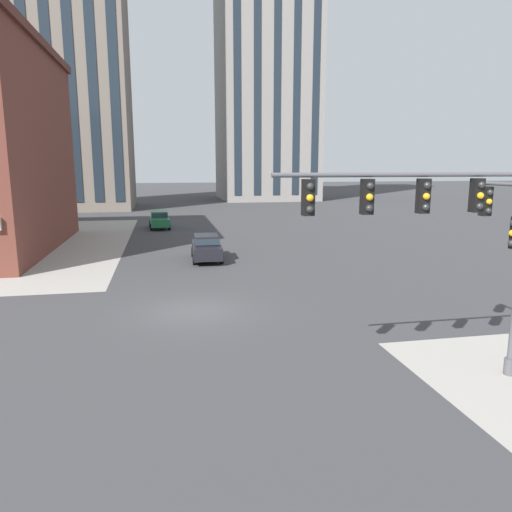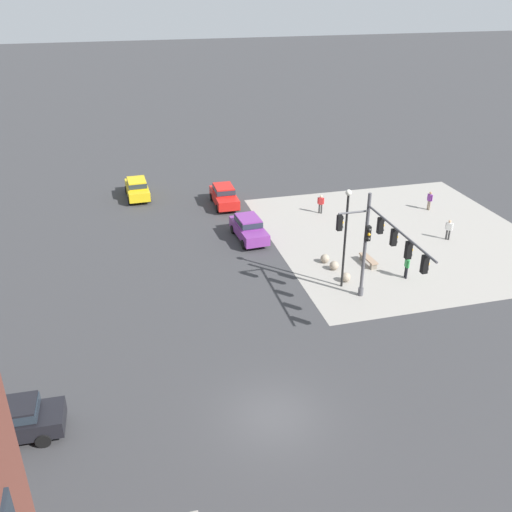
# 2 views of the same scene
# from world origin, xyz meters

# --- Properties ---
(ground_plane) EXTENTS (320.00, 320.00, 0.00)m
(ground_plane) POSITION_xyz_m (0.00, 0.00, 0.00)
(ground_plane) COLOR #38383A
(sidewalk_corner_slab) EXTENTS (20.00, 19.00, 0.02)m
(sidewalk_corner_slab) POSITION_xyz_m (16.00, -14.50, 0.00)
(sidewalk_corner_slab) COLOR gray
(sidewalk_corner_slab) RESTS_ON ground
(traffic_signal_main) EXTENTS (7.34, 2.09, 6.55)m
(traffic_signal_main) POSITION_xyz_m (6.85, -7.87, 4.39)
(traffic_signal_main) COLOR #4C4C51
(traffic_signal_main) RESTS_ON ground
(bollard_sphere_curb_a) EXTENTS (0.60, 0.60, 0.60)m
(bollard_sphere_curb_a) POSITION_xyz_m (10.50, -7.84, 0.30)
(bollard_sphere_curb_a) COLOR gray
(bollard_sphere_curb_a) RESTS_ON ground
(bollard_sphere_curb_b) EXTENTS (0.60, 0.60, 0.60)m
(bollard_sphere_curb_b) POSITION_xyz_m (12.18, -7.72, 0.30)
(bollard_sphere_curb_b) COLOR gray
(bollard_sphere_curb_b) RESTS_ON ground
(bollard_sphere_curb_c) EXTENTS (0.60, 0.60, 0.60)m
(bollard_sphere_curb_c) POSITION_xyz_m (13.29, -7.50, 0.30)
(bollard_sphere_curb_c) COLOR gray
(bollard_sphere_curb_c) RESTS_ON ground
(bench_near_signal) EXTENTS (1.83, 0.60, 0.49)m
(bench_near_signal) POSITION_xyz_m (12.30, -10.21, 0.33)
(bench_near_signal) COLOR #9E7F66
(bench_near_signal) RESTS_ON ground
(pedestrian_near_bench) EXTENTS (0.38, 0.45, 1.54)m
(pedestrian_near_bench) POSITION_xyz_m (14.46, -17.49, 0.87)
(pedestrian_near_bench) COLOR #333333
(pedestrian_near_bench) RESTS_ON ground
(pedestrian_at_curb) EXTENTS (0.35, 0.48, 1.57)m
(pedestrian_at_curb) POSITION_xyz_m (21.60, -10.28, 0.89)
(pedestrian_at_curb) COLOR #333333
(pedestrian_at_curb) RESTS_ON ground
(pedestrian_walking_east) EXTENTS (0.53, 0.29, 1.56)m
(pedestrian_walking_east) POSITION_xyz_m (20.06, -19.18, 0.89)
(pedestrian_walking_east) COLOR gray
(pedestrian_walking_east) RESTS_ON ground
(pedestrian_with_bag) EXTENTS (0.55, 0.24, 1.59)m
(pedestrian_with_bag) POSITION_xyz_m (9.96, -11.72, 0.90)
(pedestrian_with_bag) COLOR black
(pedestrian_with_bag) RESTS_ON ground
(street_lamp_corner_near) EXTENTS (0.36, 0.36, 6.35)m
(street_lamp_corner_near) POSITION_xyz_m (10.00, -7.35, 3.90)
(street_lamp_corner_near) COLOR black
(street_lamp_corner_near) RESTS_ON ground
(car_main_northbound_far) EXTENTS (4.42, 1.93, 1.68)m
(car_main_northbound_far) POSITION_xyz_m (25.32, -3.12, 0.92)
(car_main_northbound_far) COLOR red
(car_main_northbound_far) RESTS_ON ground
(car_main_southbound_far) EXTENTS (4.45, 1.99, 1.68)m
(car_main_southbound_far) POSITION_xyz_m (28.98, 3.78, 0.92)
(car_main_southbound_far) COLOR gold
(car_main_southbound_far) RESTS_ON ground
(car_cross_eastbound) EXTENTS (1.99, 4.45, 1.68)m
(car_cross_eastbound) POSITION_xyz_m (1.55, 10.89, 0.92)
(car_cross_eastbound) COLOR black
(car_cross_eastbound) RESTS_ON ground
(car_cross_westbound) EXTENTS (4.50, 2.09, 1.68)m
(car_cross_westbound) POSITION_xyz_m (18.27, -3.47, 0.92)
(car_cross_westbound) COLOR #7A3389
(car_cross_westbound) RESTS_ON ground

